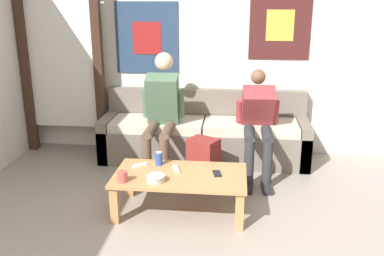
{
  "coord_description": "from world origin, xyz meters",
  "views": [
    {
      "loc": [
        0.42,
        -2.08,
        1.85
      ],
      "look_at": [
        0.01,
        1.82,
        0.64
      ],
      "focal_mm": 40.0,
      "sensor_mm": 36.0,
      "label": 1
    }
  ],
  "objects_px": {
    "person_seated_teen": "(258,120)",
    "pillar_candle": "(122,177)",
    "drink_can_blue": "(159,159)",
    "person_seated_adult": "(161,109)",
    "couch": "(204,136)",
    "backpack": "(203,162)",
    "game_controller_near_left": "(140,165)",
    "game_controller_near_right": "(176,168)",
    "cell_phone": "(217,173)",
    "ceramic_bowl": "(156,178)",
    "coffee_table": "(180,180)"
  },
  "relations": [
    {
      "from": "person_seated_teen",
      "to": "pillar_candle",
      "type": "height_order",
      "value": "person_seated_teen"
    },
    {
      "from": "drink_can_blue",
      "to": "person_seated_adult",
      "type": "bearing_deg",
      "value": 97.81
    },
    {
      "from": "couch",
      "to": "backpack",
      "type": "distance_m",
      "value": 0.7
    },
    {
      "from": "game_controller_near_left",
      "to": "game_controller_near_right",
      "type": "height_order",
      "value": "same"
    },
    {
      "from": "person_seated_adult",
      "to": "backpack",
      "type": "xyz_separation_m",
      "value": [
        0.48,
        -0.35,
        -0.45
      ]
    },
    {
      "from": "game_controller_near_left",
      "to": "cell_phone",
      "type": "xyz_separation_m",
      "value": [
        0.71,
        -0.1,
        -0.01
      ]
    },
    {
      "from": "backpack",
      "to": "game_controller_near_left",
      "type": "height_order",
      "value": "backpack"
    },
    {
      "from": "person_seated_teen",
      "to": "ceramic_bowl",
      "type": "distance_m",
      "value": 1.49
    },
    {
      "from": "person_seated_adult",
      "to": "ceramic_bowl",
      "type": "distance_m",
      "value": 1.2
    },
    {
      "from": "ceramic_bowl",
      "to": "pillar_candle",
      "type": "distance_m",
      "value": 0.28
    },
    {
      "from": "person_seated_adult",
      "to": "drink_can_blue",
      "type": "height_order",
      "value": "person_seated_adult"
    },
    {
      "from": "ceramic_bowl",
      "to": "pillar_candle",
      "type": "bearing_deg",
      "value": -172.9
    },
    {
      "from": "drink_can_blue",
      "to": "couch",
      "type": "bearing_deg",
      "value": 73.69
    },
    {
      "from": "person_seated_adult",
      "to": "game_controller_near_right",
      "type": "relative_size",
      "value": 8.59
    },
    {
      "from": "person_seated_teen",
      "to": "backpack",
      "type": "bearing_deg",
      "value": -146.32
    },
    {
      "from": "drink_can_blue",
      "to": "game_controller_near_right",
      "type": "distance_m",
      "value": 0.21
    },
    {
      "from": "coffee_table",
      "to": "pillar_candle",
      "type": "xyz_separation_m",
      "value": [
        -0.46,
        -0.21,
        0.1
      ]
    },
    {
      "from": "game_controller_near_right",
      "to": "backpack",
      "type": "bearing_deg",
      "value": 69.72
    },
    {
      "from": "game_controller_near_right",
      "to": "person_seated_adult",
      "type": "bearing_deg",
      "value": 107.53
    },
    {
      "from": "drink_can_blue",
      "to": "pillar_candle",
      "type": "bearing_deg",
      "value": -120.63
    },
    {
      "from": "pillar_candle",
      "to": "person_seated_teen",
      "type": "bearing_deg",
      "value": 46.05
    },
    {
      "from": "person_seated_adult",
      "to": "drink_can_blue",
      "type": "xyz_separation_m",
      "value": [
        0.11,
        -0.79,
        -0.26
      ]
    },
    {
      "from": "couch",
      "to": "game_controller_near_right",
      "type": "distance_m",
      "value": 1.24
    },
    {
      "from": "couch",
      "to": "backpack",
      "type": "xyz_separation_m",
      "value": [
        0.04,
        -0.69,
        -0.05
      ]
    },
    {
      "from": "couch",
      "to": "cell_phone",
      "type": "height_order",
      "value": "couch"
    },
    {
      "from": "person_seated_teen",
      "to": "pillar_candle",
      "type": "xyz_separation_m",
      "value": [
        -1.17,
        -1.21,
        -0.19
      ]
    },
    {
      "from": "ceramic_bowl",
      "to": "game_controller_near_left",
      "type": "distance_m",
      "value": 0.37
    },
    {
      "from": "game_controller_near_right",
      "to": "cell_phone",
      "type": "xyz_separation_m",
      "value": [
        0.37,
        -0.06,
        -0.01
      ]
    },
    {
      "from": "couch",
      "to": "game_controller_near_right",
      "type": "bearing_deg",
      "value": -97.31
    },
    {
      "from": "game_controller_near_right",
      "to": "pillar_candle",
      "type": "bearing_deg",
      "value": -143.7
    },
    {
      "from": "pillar_candle",
      "to": "coffee_table",
      "type": "bearing_deg",
      "value": 24.7
    },
    {
      "from": "person_seated_adult",
      "to": "pillar_candle",
      "type": "bearing_deg",
      "value": -96.18
    },
    {
      "from": "couch",
      "to": "drink_can_blue",
      "type": "relative_size",
      "value": 19.15
    },
    {
      "from": "ceramic_bowl",
      "to": "drink_can_blue",
      "type": "xyz_separation_m",
      "value": [
        -0.04,
        0.37,
        0.03
      ]
    },
    {
      "from": "drink_can_blue",
      "to": "game_controller_near_left",
      "type": "distance_m",
      "value": 0.18
    },
    {
      "from": "drink_can_blue",
      "to": "backpack",
      "type": "bearing_deg",
      "value": 49.62
    },
    {
      "from": "ceramic_bowl",
      "to": "pillar_candle",
      "type": "xyz_separation_m",
      "value": [
        -0.28,
        -0.03,
        0.01
      ]
    },
    {
      "from": "person_seated_adult",
      "to": "game_controller_near_right",
      "type": "xyz_separation_m",
      "value": [
        0.28,
        -0.89,
        -0.31
      ]
    },
    {
      "from": "coffee_table",
      "to": "drink_can_blue",
      "type": "distance_m",
      "value": 0.31
    },
    {
      "from": "ceramic_bowl",
      "to": "pillar_candle",
      "type": "height_order",
      "value": "pillar_candle"
    },
    {
      "from": "person_seated_adult",
      "to": "drink_can_blue",
      "type": "relative_size",
      "value": 10.19
    },
    {
      "from": "backpack",
      "to": "pillar_candle",
      "type": "distance_m",
      "value": 1.05
    },
    {
      "from": "pillar_candle",
      "to": "cell_phone",
      "type": "distance_m",
      "value": 0.82
    },
    {
      "from": "pillar_candle",
      "to": "cell_phone",
      "type": "relative_size",
      "value": 0.71
    },
    {
      "from": "person_seated_adult",
      "to": "pillar_candle",
      "type": "xyz_separation_m",
      "value": [
        -0.13,
        -1.19,
        -0.28
      ]
    },
    {
      "from": "ceramic_bowl",
      "to": "person_seated_adult",
      "type": "bearing_deg",
      "value": 97.21
    },
    {
      "from": "ceramic_bowl",
      "to": "couch",
      "type": "bearing_deg",
      "value": 78.94
    },
    {
      "from": "game_controller_near_left",
      "to": "ceramic_bowl",
      "type": "bearing_deg",
      "value": -56.31
    },
    {
      "from": "coffee_table",
      "to": "pillar_candle",
      "type": "bearing_deg",
      "value": -155.3
    },
    {
      "from": "pillar_candle",
      "to": "game_controller_near_right",
      "type": "xyz_separation_m",
      "value": [
        0.41,
        0.3,
        -0.03
      ]
    }
  ]
}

